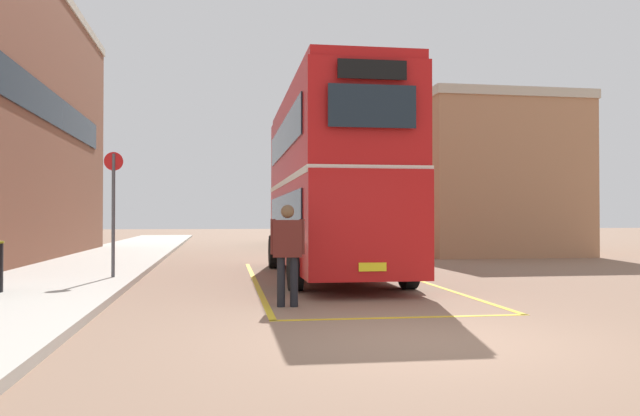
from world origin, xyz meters
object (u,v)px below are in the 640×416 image
object	(u,v)px
double_decker_bus	(330,180)
bus_stop_sign	(113,202)
single_deck_bus	(310,216)
pedestrian_boarding	(288,247)

from	to	relation	value
double_decker_bus	bus_stop_sign	xyz separation A→B (m)	(-5.32, -0.71, -0.61)
double_decker_bus	single_deck_bus	bearing A→B (deg)	82.93
single_deck_bus	bus_stop_sign	xyz separation A→B (m)	(-7.80, -20.74, 0.26)
double_decker_bus	bus_stop_sign	distance (m)	5.40
bus_stop_sign	single_deck_bus	bearing A→B (deg)	69.38
double_decker_bus	pedestrian_boarding	world-z (taller)	double_decker_bus
single_deck_bus	pedestrian_boarding	distance (m)	25.77
single_deck_bus	bus_stop_sign	world-z (taller)	bus_stop_sign
single_deck_bus	pedestrian_boarding	xyz separation A→B (m)	(-4.20, -25.42, -0.62)
double_decker_bus	bus_stop_sign	bearing A→B (deg)	-172.37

